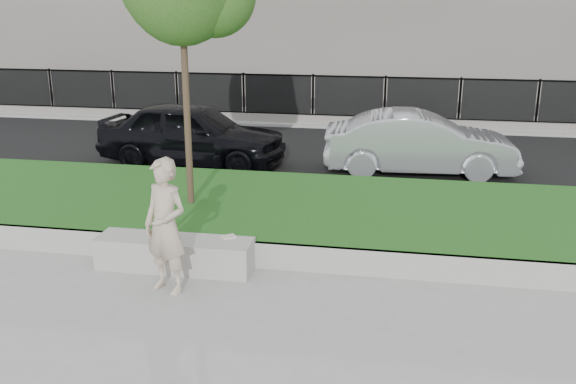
% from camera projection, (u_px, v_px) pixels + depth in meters
% --- Properties ---
extents(ground, '(90.00, 90.00, 0.00)m').
position_uv_depth(ground, '(227.00, 297.00, 8.64)').
color(ground, gray).
rests_on(ground, ground).
extents(grass_bank, '(34.00, 4.00, 0.40)m').
position_uv_depth(grass_bank, '(272.00, 212.00, 11.40)').
color(grass_bank, '#0E3912').
rests_on(grass_bank, ground).
extents(grass_kerb, '(34.00, 0.08, 0.40)m').
position_uv_depth(grass_kerb, '(245.00, 254.00, 9.56)').
color(grass_kerb, gray).
rests_on(grass_kerb, ground).
extents(street, '(34.00, 7.00, 0.04)m').
position_uv_depth(street, '(316.00, 152.00, 16.62)').
color(street, black).
rests_on(street, ground).
extents(far_pavement, '(34.00, 3.00, 0.12)m').
position_uv_depth(far_pavement, '(335.00, 119.00, 20.85)').
color(far_pavement, gray).
rests_on(far_pavement, ground).
extents(iron_fence, '(32.00, 0.30, 1.50)m').
position_uv_depth(iron_fence, '(332.00, 110.00, 19.76)').
color(iron_fence, slate).
rests_on(iron_fence, far_pavement).
extents(stone_bench, '(2.32, 0.58, 0.47)m').
position_uv_depth(stone_bench, '(175.00, 254.00, 9.47)').
color(stone_bench, gray).
rests_on(stone_bench, ground).
extents(man, '(0.80, 0.67, 1.86)m').
position_uv_depth(man, '(166.00, 226.00, 8.57)').
color(man, '#B8A58E').
rests_on(man, ground).
extents(book, '(0.26, 0.25, 0.02)m').
position_uv_depth(book, '(229.00, 237.00, 9.44)').
color(book, beige).
rests_on(book, stone_bench).
extents(car_dark, '(4.54, 2.14, 1.50)m').
position_uv_depth(car_dark, '(192.00, 134.00, 15.09)').
color(car_dark, black).
rests_on(car_dark, street).
extents(car_silver, '(4.33, 1.79, 1.39)m').
position_uv_depth(car_silver, '(420.00, 143.00, 14.34)').
color(car_silver, '#A0A2A9').
rests_on(car_silver, street).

